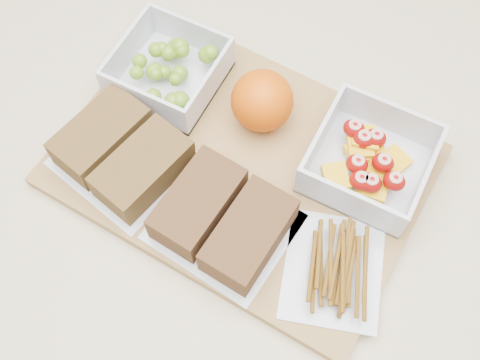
{
  "coord_description": "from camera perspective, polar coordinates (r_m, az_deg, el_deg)",
  "views": [
    {
      "loc": [
        0.16,
        -0.28,
        1.55
      ],
      "look_at": [
        0.02,
        -0.01,
        0.93
      ],
      "focal_mm": 45.0,
      "sensor_mm": 36.0,
      "label": 1
    }
  ],
  "objects": [
    {
      "name": "sandwich_bag_left",
      "position": [
        0.71,
        -11.11,
        2.54
      ],
      "size": [
        0.17,
        0.16,
        0.04
      ],
      "color": "silver",
      "rests_on": "cutting_board"
    },
    {
      "name": "fruit_container",
      "position": [
        0.71,
        12.08,
        1.7
      ],
      "size": [
        0.13,
        0.13,
        0.06
      ],
      "color": "silver",
      "rests_on": "cutting_board"
    },
    {
      "name": "sandwich_bag_center",
      "position": [
        0.66,
        -1.59,
        -3.77
      ],
      "size": [
        0.16,
        0.15,
        0.04
      ],
      "color": "silver",
      "rests_on": "cutting_board"
    },
    {
      "name": "grape_container",
      "position": [
        0.77,
        -6.61,
        10.37
      ],
      "size": [
        0.12,
        0.12,
        0.05
      ],
      "color": "silver",
      "rests_on": "cutting_board"
    },
    {
      "name": "cutting_board",
      "position": [
        0.73,
        0.17,
        1.38
      ],
      "size": [
        0.44,
        0.32,
        0.02
      ],
      "primitive_type": "cube",
      "rotation": [
        0.0,
        0.0,
        -0.06
      ],
      "color": "#A07942",
      "rests_on": "counter"
    },
    {
      "name": "counter",
      "position": [
        1.15,
        -0.54,
        -9.71
      ],
      "size": [
        1.2,
        0.9,
        0.9
      ],
      "primitive_type": "cube",
      "color": "beige",
      "rests_on": "ground"
    },
    {
      "name": "orange",
      "position": [
        0.72,
        2.11,
        7.51
      ],
      "size": [
        0.08,
        0.08,
        0.08
      ],
      "primitive_type": "sphere",
      "color": "#DF5405",
      "rests_on": "cutting_board"
    },
    {
      "name": "pretzel_bag",
      "position": [
        0.66,
        8.95,
        -8.07
      ],
      "size": [
        0.14,
        0.15,
        0.03
      ],
      "color": "silver",
      "rests_on": "cutting_board"
    },
    {
      "name": "ground",
      "position": [
        1.59,
        -0.39,
        -14.28
      ],
      "size": [
        4.0,
        4.0,
        0.0
      ],
      "primitive_type": "plane",
      "color": "gray",
      "rests_on": "ground"
    }
  ]
}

